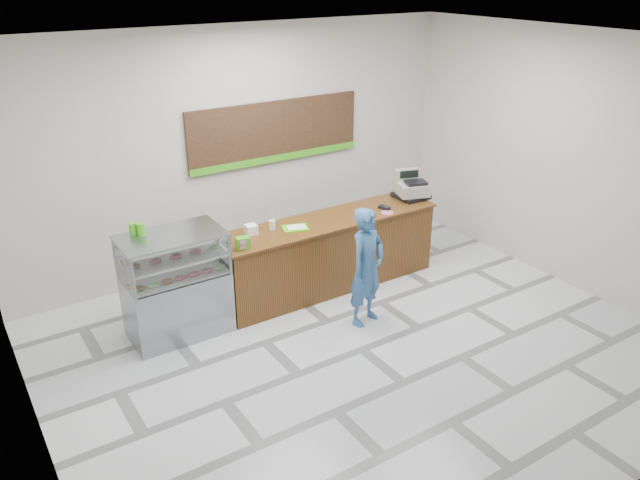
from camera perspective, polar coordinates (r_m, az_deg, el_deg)
floor at (r=7.58m, az=3.86°, el=-9.96°), size 7.00×7.00×0.00m
back_wall at (r=9.20m, az=-7.16°, el=8.21°), size 7.00×0.00×7.00m
ceiling at (r=6.33m, az=4.77°, el=17.31°), size 7.00×7.00×0.00m
sales_counter at (r=8.70m, az=0.77°, el=-1.23°), size 3.26×0.76×1.03m
display_case at (r=7.75m, az=-13.03°, el=-3.97°), size 1.22×0.72×1.33m
menu_board at (r=9.36m, az=-4.05°, el=9.77°), size 2.80×0.06×0.90m
cash_register at (r=9.34m, az=8.32°, el=4.76°), size 0.56×0.57×0.41m
card_terminal at (r=8.90m, az=5.89°, el=2.97°), size 0.13×0.18×0.04m
serving_tray at (r=8.20m, az=-2.26°, el=1.11°), size 0.39×0.33×0.02m
napkin_box at (r=8.06m, az=-6.32°, el=0.96°), size 0.16×0.16×0.12m
straw_cup at (r=8.17m, az=-4.39°, el=1.39°), size 0.09×0.09×0.13m
promo_box at (r=7.66m, az=-7.06°, el=-0.26°), size 0.19×0.15×0.15m
donut_decal at (r=8.77m, az=6.17°, el=2.51°), size 0.18×0.18×0.00m
green_cup_left at (r=7.57m, az=-16.73°, el=1.01°), size 0.09×0.09×0.14m
green_cup_right at (r=7.51m, az=-16.04°, el=0.95°), size 0.10×0.10×0.15m
customer at (r=7.77m, az=4.31°, el=-2.46°), size 0.65×0.52×1.55m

